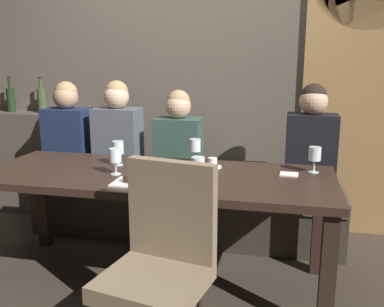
# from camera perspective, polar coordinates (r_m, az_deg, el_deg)

# --- Properties ---
(ground) EXTENTS (9.00, 9.00, 0.00)m
(ground) POSITION_cam_1_polar(r_m,az_deg,el_deg) (2.94, -4.66, -16.70)
(ground) COLOR #382D26
(back_wall_tiled) EXTENTS (6.00, 0.12, 3.00)m
(back_wall_tiled) POSITION_cam_1_polar(r_m,az_deg,el_deg) (3.74, 0.63, 13.65)
(back_wall_tiled) COLOR brown
(back_wall_tiled) RESTS_ON ground
(arched_door) EXTENTS (0.90, 0.05, 2.55)m
(arched_door) POSITION_cam_1_polar(r_m,az_deg,el_deg) (3.63, 22.08, 10.64)
(arched_door) COLOR olive
(arched_door) RESTS_ON ground
(back_counter) EXTENTS (1.10, 0.28, 0.95)m
(back_counter) POSITION_cam_1_polar(r_m,az_deg,el_deg) (4.30, -20.61, -1.08)
(back_counter) COLOR #494138
(back_counter) RESTS_ON ground
(dining_table) EXTENTS (2.20, 0.84, 0.74)m
(dining_table) POSITION_cam_1_polar(r_m,az_deg,el_deg) (2.68, -4.92, -4.44)
(dining_table) COLOR black
(dining_table) RESTS_ON ground
(banquette_bench) EXTENTS (2.50, 0.44, 0.45)m
(banquette_bench) POSITION_cam_1_polar(r_m,az_deg,el_deg) (3.45, -1.25, -7.83)
(banquette_bench) COLOR #312A23
(banquette_bench) RESTS_ON ground
(chair_near_side) EXTENTS (0.52, 0.52, 0.98)m
(chair_near_side) POSITION_cam_1_polar(r_m,az_deg,el_deg) (2.00, -4.17, -13.49)
(chair_near_side) COLOR #302119
(chair_near_side) RESTS_ON ground
(diner_redhead) EXTENTS (0.36, 0.24, 0.81)m
(diner_redhead) POSITION_cam_1_polar(r_m,az_deg,el_deg) (3.64, -16.40, 2.61)
(diner_redhead) COLOR #192342
(diner_redhead) RESTS_ON banquette_bench
(diner_bearded) EXTENTS (0.36, 0.24, 0.82)m
(diner_bearded) POSITION_cam_1_polar(r_m,az_deg,el_deg) (3.44, -10.00, 2.50)
(diner_bearded) COLOR #4C515B
(diner_bearded) RESTS_ON banquette_bench
(diner_far_end) EXTENTS (0.36, 0.24, 0.75)m
(diner_far_end) POSITION_cam_1_polar(r_m,az_deg,el_deg) (3.33, -1.85, 1.75)
(diner_far_end) COLOR #2D473D
(diner_far_end) RESTS_ON banquette_bench
(diner_near_end) EXTENTS (0.36, 0.24, 0.82)m
(diner_near_end) POSITION_cam_1_polar(r_m,az_deg,el_deg) (3.20, 15.77, 1.37)
(diner_near_end) COLOR black
(diner_near_end) RESTS_ON banquette_bench
(wine_bottle_dark_red) EXTENTS (0.08, 0.08, 0.33)m
(wine_bottle_dark_red) POSITION_cam_1_polar(r_m,az_deg,el_deg) (4.30, -23.28, 6.78)
(wine_bottle_dark_red) COLOR black
(wine_bottle_dark_red) RESTS_ON back_counter
(wine_bottle_pale_label) EXTENTS (0.08, 0.08, 0.33)m
(wine_bottle_pale_label) POSITION_cam_1_polar(r_m,az_deg,el_deg) (4.13, -19.65, 6.87)
(wine_bottle_pale_label) COLOR #384728
(wine_bottle_pale_label) RESTS_ON back_counter
(wine_glass_center_front) EXTENTS (0.08, 0.08, 0.16)m
(wine_glass_center_front) POSITION_cam_1_polar(r_m,az_deg,el_deg) (2.88, 0.42, 1.05)
(wine_glass_center_front) COLOR silver
(wine_glass_center_front) RESTS_ON dining_table
(wine_glass_far_left) EXTENTS (0.08, 0.08, 0.16)m
(wine_glass_far_left) POSITION_cam_1_polar(r_m,az_deg,el_deg) (2.85, -9.98, 0.73)
(wine_glass_far_left) COLOR silver
(wine_glass_far_left) RESTS_ON dining_table
(wine_glass_far_right) EXTENTS (0.08, 0.08, 0.16)m
(wine_glass_far_right) POSITION_cam_1_polar(r_m,az_deg,el_deg) (2.63, -10.33, -0.41)
(wine_glass_far_right) COLOR silver
(wine_glass_far_right) RESTS_ON dining_table
(wine_glass_near_left) EXTENTS (0.08, 0.08, 0.16)m
(wine_glass_near_left) POSITION_cam_1_polar(r_m,az_deg,el_deg) (2.73, 16.26, -0.18)
(wine_glass_near_left) COLOR silver
(wine_glass_near_left) RESTS_ON dining_table
(wine_glass_near_right) EXTENTS (0.08, 0.08, 0.16)m
(wine_glass_near_right) POSITION_cam_1_polar(r_m,az_deg,el_deg) (2.36, 0.81, -1.61)
(wine_glass_near_right) COLOR silver
(wine_glass_near_right) RESTS_ON dining_table
(espresso_cup) EXTENTS (0.12, 0.12, 0.06)m
(espresso_cup) POSITION_cam_1_polar(r_m,az_deg,el_deg) (2.77, 2.80, -1.37)
(espresso_cup) COLOR white
(espresso_cup) RESTS_ON dining_table
(dessert_plate) EXTENTS (0.19, 0.19, 0.05)m
(dessert_plate) POSITION_cam_1_polar(r_m,az_deg,el_deg) (2.45, -8.30, -3.69)
(dessert_plate) COLOR white
(dessert_plate) RESTS_ON dining_table
(fork_on_table) EXTENTS (0.04, 0.17, 0.01)m
(fork_on_table) POSITION_cam_1_polar(r_m,az_deg,el_deg) (2.42, -5.14, -4.06)
(fork_on_table) COLOR silver
(fork_on_table) RESTS_ON dining_table
(folded_napkin) EXTENTS (0.12, 0.11, 0.01)m
(folded_napkin) POSITION_cam_1_polar(r_m,az_deg,el_deg) (2.66, 12.97, -2.76)
(folded_napkin) COLOR silver
(folded_napkin) RESTS_ON dining_table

